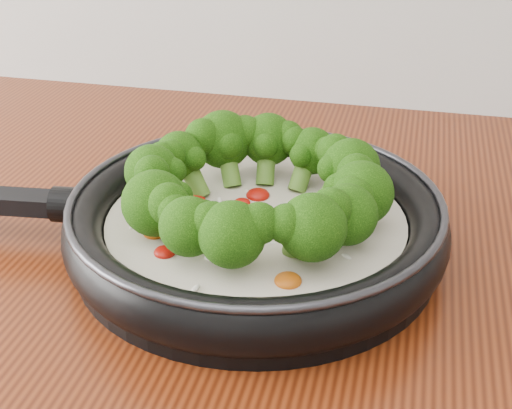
# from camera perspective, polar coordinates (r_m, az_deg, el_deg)

# --- Properties ---
(skillet) EXTENTS (0.57, 0.39, 0.11)m
(skillet) POSITION_cam_1_polar(r_m,az_deg,el_deg) (0.64, -0.19, -0.73)
(skillet) COLOR black
(skillet) RESTS_ON counter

